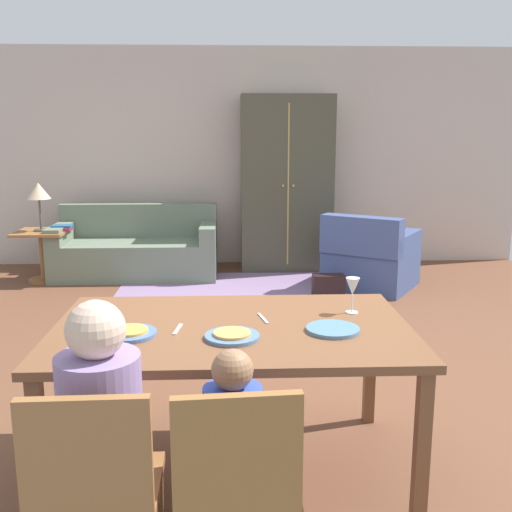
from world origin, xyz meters
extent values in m
cube|color=brown|center=(0.00, 0.49, -0.01)|extent=(6.84, 6.19, 0.02)
cube|color=beige|center=(0.00, 3.64, 1.35)|extent=(6.84, 0.10, 2.70)
cube|color=brown|center=(-0.28, -1.28, 0.74)|extent=(1.71, 1.08, 0.04)
cube|color=brown|center=(-1.07, -1.76, 0.36)|extent=(0.06, 0.06, 0.72)
cube|color=brown|center=(0.52, -1.76, 0.36)|extent=(0.06, 0.06, 0.72)
cube|color=brown|center=(-1.07, -0.80, 0.36)|extent=(0.06, 0.06, 0.72)
cube|color=brown|center=(0.52, -0.80, 0.36)|extent=(0.06, 0.06, 0.72)
cylinder|color=#4E6FA9|center=(-0.75, -1.40, 0.77)|extent=(0.25, 0.25, 0.02)
cylinder|color=gold|center=(-0.75, -1.40, 0.78)|extent=(0.17, 0.17, 0.01)
cylinder|color=#54789D|center=(-0.28, -1.46, 0.77)|extent=(0.25, 0.25, 0.02)
cylinder|color=#D9984A|center=(-0.28, -1.46, 0.78)|extent=(0.17, 0.17, 0.01)
cylinder|color=teal|center=(0.20, -1.38, 0.77)|extent=(0.25, 0.25, 0.02)
cylinder|color=silver|center=(0.34, -1.10, 0.76)|extent=(0.06, 0.06, 0.01)
cylinder|color=silver|center=(0.34, -1.10, 0.81)|extent=(0.01, 0.01, 0.09)
cone|color=silver|center=(0.34, -1.10, 0.90)|extent=(0.07, 0.07, 0.09)
cube|color=silver|center=(-0.53, -1.33, 0.76)|extent=(0.04, 0.15, 0.01)
cube|color=silver|center=(-0.12, -1.18, 0.76)|extent=(0.05, 0.17, 0.01)
cube|color=#966134|center=(-0.75, -2.10, 0.43)|extent=(0.43, 0.43, 0.04)
cube|color=#966134|center=(-0.74, -2.29, 0.66)|extent=(0.42, 0.05, 0.42)
cube|color=#966134|center=(-0.57, -1.92, 0.21)|extent=(0.04, 0.04, 0.41)
cylinder|color=#8E76AB|center=(-0.75, -2.04, 0.68)|extent=(0.30, 0.30, 0.46)
sphere|color=beige|center=(-0.75, -2.04, 1.00)|extent=(0.21, 0.21, 0.21)
cube|color=#946130|center=(-0.28, -2.10, 0.43)|extent=(0.45, 0.45, 0.04)
cube|color=#946130|center=(-0.26, -2.29, 0.66)|extent=(0.42, 0.07, 0.42)
cube|color=#946130|center=(-0.11, -1.91, 0.21)|extent=(0.04, 0.04, 0.41)
cylinder|color=#324ABB|center=(-0.28, -2.04, 0.62)|extent=(0.22, 0.22, 0.33)
sphere|color=#93694A|center=(-0.28, -2.04, 0.85)|extent=(0.15, 0.15, 0.15)
cube|color=gray|center=(-0.20, 2.08, 0.00)|extent=(2.60, 1.80, 0.01)
cube|color=slate|center=(-1.40, 2.88, 0.21)|extent=(1.88, 0.84, 0.42)
cube|color=slate|center=(-1.40, 3.22, 0.62)|extent=(1.88, 0.20, 0.40)
cube|color=slate|center=(-2.25, 2.88, 0.52)|extent=(0.18, 0.84, 0.20)
cube|color=slate|center=(-0.55, 2.88, 0.52)|extent=(0.18, 0.84, 0.20)
cube|color=#3D4D7B|center=(1.25, 2.28, 0.21)|extent=(1.17, 1.17, 0.42)
cube|color=#3D4D7B|center=(1.07, 1.99, 0.62)|extent=(0.82, 0.63, 0.40)
cube|color=#3D4D7B|center=(1.53, 2.10, 0.52)|extent=(0.61, 0.80, 0.20)
cube|color=#3D4D7B|center=(0.97, 2.46, 0.52)|extent=(0.61, 0.80, 0.20)
cube|color=#454231|center=(0.40, 3.25, 1.05)|extent=(1.10, 0.56, 2.10)
cube|color=#B89A47|center=(0.40, 2.97, 1.05)|extent=(0.02, 0.01, 1.89)
sphere|color=#B89A47|center=(0.34, 2.96, 1.05)|extent=(0.04, 0.04, 0.04)
sphere|color=#B89A47|center=(0.46, 2.96, 1.05)|extent=(0.04, 0.04, 0.04)
cube|color=#905E33|center=(-2.41, 2.68, 0.56)|extent=(0.56, 0.56, 0.03)
cylinder|color=#905E33|center=(-2.41, 2.68, 0.27)|extent=(0.08, 0.08, 0.55)
cylinder|color=#905E33|center=(-2.41, 2.68, 0.01)|extent=(0.36, 0.36, 0.03)
cylinder|color=brown|center=(-2.41, 2.68, 0.59)|extent=(0.16, 0.16, 0.02)
cylinder|color=brown|center=(-2.41, 2.68, 0.77)|extent=(0.02, 0.02, 0.34)
cone|color=#D5B08C|center=(-2.41, 2.68, 1.03)|extent=(0.26, 0.26, 0.18)
cube|color=maroon|center=(-2.19, 2.70, 0.59)|extent=(0.22, 0.16, 0.03)
cube|color=#265580|center=(-2.19, 2.74, 0.62)|extent=(0.22, 0.16, 0.03)
cube|color=black|center=(0.70, 1.78, 0.13)|extent=(0.32, 0.16, 0.26)
camera|label=1|loc=(-0.27, -4.02, 1.68)|focal=41.86mm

